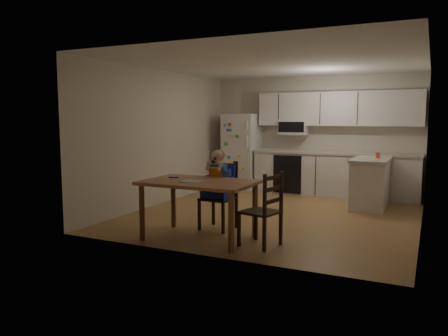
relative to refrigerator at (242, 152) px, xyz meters
name	(u,v)px	position (x,y,z in m)	size (l,w,h in m)	color
room	(285,139)	(1.55, -1.67, 0.40)	(4.52, 5.01, 2.51)	olive
refrigerator	(242,152)	(0.00, 0.00, 0.00)	(0.72, 0.70, 1.70)	silver
kitchen_run	(334,153)	(2.05, 0.09, 0.03)	(3.37, 0.62, 2.15)	silver
kitchen_island	(370,183)	(2.91, -0.87, -0.40)	(0.63, 1.20, 0.89)	silver
red_cup	(378,155)	(3.01, -0.74, 0.09)	(0.08, 0.08, 0.10)	#E24A30
dining_table	(199,189)	(1.12, -4.04, -0.17)	(1.46, 0.94, 0.78)	brown
napkin	(192,181)	(1.07, -4.14, -0.06)	(0.26, 0.23, 0.01)	#BBBBC0
toddler_spoon	(173,177)	(0.65, -3.94, -0.06)	(0.02, 0.02, 0.12)	#1627CC
chair_booster	(220,181)	(1.13, -3.42, -0.15)	(0.47, 0.47, 1.16)	black
chair_side	(267,205)	(2.07, -4.01, -0.31)	(0.50, 0.50, 0.95)	black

